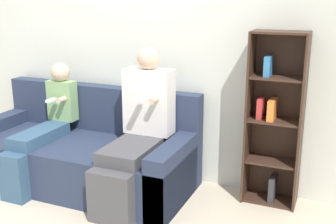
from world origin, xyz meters
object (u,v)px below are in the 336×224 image
Objects in this scene: adult_seated at (138,126)px; bookshelf at (275,120)px; couch at (83,155)px; child_seated at (43,127)px.

adult_seated is 0.89× the size of bookshelf.
bookshelf is at bearing 11.60° from couch.
couch is 1.89× the size of child_seated.
couch is at bearing 173.36° from adult_seated.
bookshelf reaches higher than couch.
adult_seated is at bearing -158.53° from bookshelf.
child_seated is at bearing -176.73° from adult_seated.
adult_seated reaches higher than child_seated.
adult_seated is 0.97m from child_seated.
child_seated is 0.76× the size of bookshelf.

